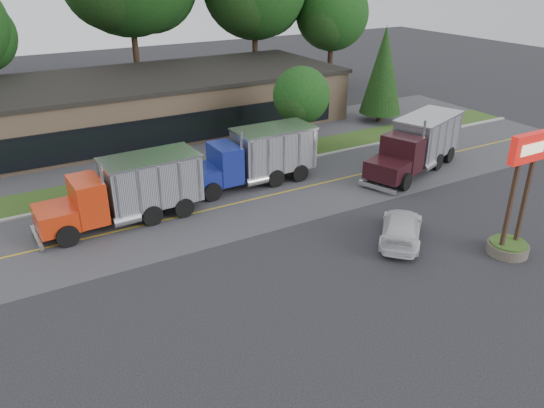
{
  "coord_description": "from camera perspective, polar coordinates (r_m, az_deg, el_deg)",
  "views": [
    {
      "loc": [
        -10.19,
        -15.94,
        12.81
      ],
      "look_at": [
        1.61,
        4.56,
        1.8
      ],
      "focal_mm": 35.0,
      "sensor_mm": 36.0,
      "label": 1
    }
  ],
  "objects": [
    {
      "name": "center_line",
      "position": [
        29.83,
        -6.96,
        -0.67
      ],
      "size": [
        60.0,
        0.12,
        0.01
      ],
      "primitive_type": "cube",
      "color": "gold",
      "rests_on": "ground"
    },
    {
      "name": "bilo_sign",
      "position": [
        26.93,
        24.64,
        -1.08
      ],
      "size": [
        2.2,
        1.9,
        5.95
      ],
      "color": "#6B6054",
      "rests_on": "ground"
    },
    {
      "name": "grass_verge",
      "position": [
        35.0,
        -10.9,
        3.02
      ],
      "size": [
        60.0,
        3.4,
        0.03
      ],
      "primitive_type": "cube",
      "color": "#2E511C",
      "rests_on": "ground"
    },
    {
      "name": "far_parking",
      "position": [
        39.49,
        -13.38,
        5.33
      ],
      "size": [
        60.0,
        7.0,
        0.02
      ],
      "primitive_type": "cube",
      "color": "#57575C",
      "rests_on": "ground"
    },
    {
      "name": "tree_verge",
      "position": [
        38.09,
        3.21,
        11.33
      ],
      "size": [
        4.26,
        4.01,
        6.08
      ],
      "color": "#382619",
      "rests_on": "ground"
    },
    {
      "name": "dump_truck_maroon",
      "position": [
        36.25,
        15.5,
        6.36
      ],
      "size": [
        9.23,
        5.36,
        3.36
      ],
      "rotation": [
        0.0,
        0.0,
        3.49
      ],
      "color": "black",
      "rests_on": "ground"
    },
    {
      "name": "curb",
      "position": [
        33.42,
        -9.84,
        2.03
      ],
      "size": [
        60.0,
        0.3,
        0.12
      ],
      "primitive_type": "cube",
      "color": "#9E9E99",
      "rests_on": "ground"
    },
    {
      "name": "evergreen_right",
      "position": [
        46.21,
        11.87,
        13.9
      ],
      "size": [
        3.49,
        3.49,
        7.94
      ],
      "color": "#382619",
      "rests_on": "ground"
    },
    {
      "name": "tree_far_e",
      "position": [
        58.49,
        6.52,
        19.36
      ],
      "size": [
        7.98,
        7.51,
        11.39
      ],
      "color": "#382619",
      "rests_on": "ground"
    },
    {
      "name": "dump_truck_blue",
      "position": [
        32.68,
        -1.61,
        5.26
      ],
      "size": [
        8.52,
        2.66,
        3.36
      ],
      "rotation": [
        0.0,
        0.0,
        3.14
      ],
      "color": "black",
      "rests_on": "ground"
    },
    {
      "name": "strip_mall",
      "position": [
        44.99,
        -13.54,
        10.37
      ],
      "size": [
        32.0,
        12.0,
        4.0
      ],
      "primitive_type": "cube",
      "color": "#A28263",
      "rests_on": "ground"
    },
    {
      "name": "ground",
      "position": [
        22.85,
        2.23,
        -9.17
      ],
      "size": [
        140.0,
        140.0,
        0.0
      ],
      "primitive_type": "plane",
      "color": "#38383D",
      "rests_on": "ground"
    },
    {
      "name": "dump_truck_red",
      "position": [
        28.79,
        -15.0,
        1.59
      ],
      "size": [
        8.74,
        2.96,
        3.36
      ],
      "rotation": [
        0.0,
        0.0,
        3.18
      ],
      "color": "black",
      "rests_on": "ground"
    },
    {
      "name": "road",
      "position": [
        29.83,
        -6.96,
        -0.67
      ],
      "size": [
        60.0,
        8.0,
        0.02
      ],
      "primitive_type": "cube",
      "color": "#57575C",
      "rests_on": "ground"
    },
    {
      "name": "rally_car",
      "position": [
        26.99,
        13.74,
        -2.52
      ],
      "size": [
        4.7,
        4.66,
        1.37
      ],
      "primitive_type": "imported",
      "rotation": [
        0.0,
        0.0,
        2.34
      ],
      "color": "silver",
      "rests_on": "ground"
    }
  ]
}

